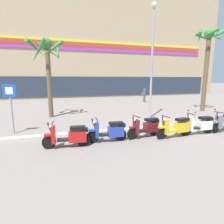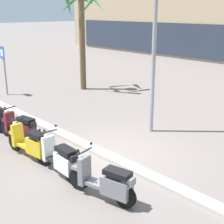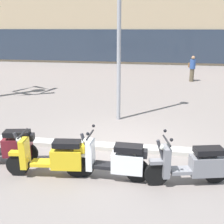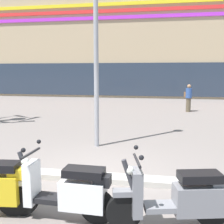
# 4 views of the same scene
# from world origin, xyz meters

# --- Properties ---
(ground_plane) EXTENTS (200.00, 200.00, 0.00)m
(ground_plane) POSITION_xyz_m (0.00, 0.00, 0.00)
(ground_plane) COLOR slate
(curb_strip) EXTENTS (60.00, 0.36, 0.12)m
(curb_strip) POSITION_xyz_m (0.00, -0.12, 0.06)
(curb_strip) COLOR #BCB7AD
(curb_strip) RESTS_ON ground
(scooter_maroon_tail_end) EXTENTS (1.73, 0.65, 1.04)m
(scooter_maroon_tail_end) POSITION_xyz_m (-2.69, -1.35, 0.46)
(scooter_maroon_tail_end) COLOR black
(scooter_maroon_tail_end) RESTS_ON ground
(scooter_yellow_gap_after_mid) EXTENTS (1.86, 0.58, 1.04)m
(scooter_yellow_gap_after_mid) POSITION_xyz_m (-1.35, -1.74, 0.46)
(scooter_yellow_gap_after_mid) COLOR black
(scooter_yellow_gap_after_mid) RESTS_ON ground
(scooter_white_lead_nearest) EXTENTS (1.74, 0.56, 1.17)m
(scooter_white_lead_nearest) POSITION_xyz_m (0.03, -1.67, 0.45)
(scooter_white_lead_nearest) COLOR black
(scooter_white_lead_nearest) RESTS_ON ground
(scooter_grey_far_back) EXTENTS (1.78, 0.71, 1.17)m
(scooter_grey_far_back) POSITION_xyz_m (1.68, -1.57, 0.45)
(scooter_grey_far_back) COLOR black
(scooter_grey_far_back) RESTS_ON ground
(crossing_sign) EXTENTS (0.60, 0.15, 2.40)m
(crossing_sign) POSITION_xyz_m (-8.70, 0.97, 1.50)
(crossing_sign) COLOR #939399
(crossing_sign) RESTS_ON ground
(palm_tree_by_mall_entrance) EXTENTS (2.44, 2.44, 5.30)m
(palm_tree_by_mall_entrance) POSITION_xyz_m (-7.09, 4.58, 3.98)
(palm_tree_by_mall_entrance) COLOR brown
(palm_tree_by_mall_entrance) RESTS_ON ground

